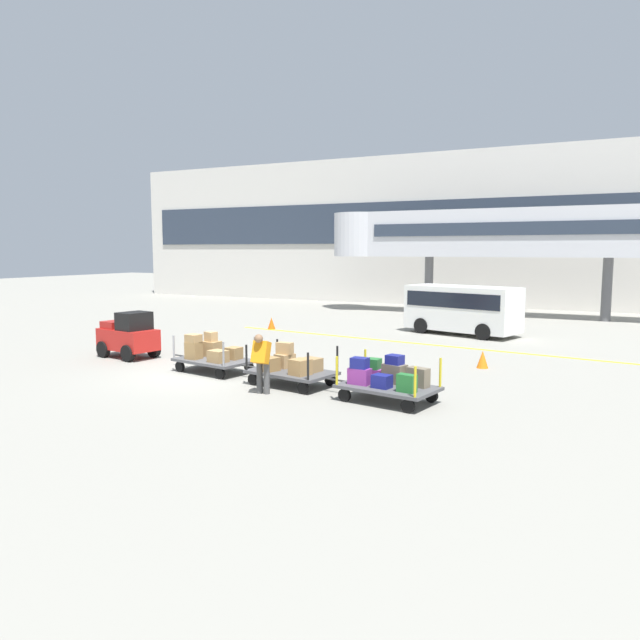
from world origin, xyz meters
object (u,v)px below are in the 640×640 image
(safety_cone_near, at_px, (483,359))
(safety_cone_far, at_px, (272,323))
(baggage_tug, at_px, (129,336))
(baggage_cart_tail, at_px, (387,380))
(baggage_cart_middle, at_px, (292,367))
(baggage_cart_lead, at_px, (212,354))
(baggage_handler, at_px, (262,361))
(shuttle_van, at_px, (462,306))

(safety_cone_near, xyz_separation_m, safety_cone_far, (-10.65, 5.05, 0.00))
(baggage_tug, bearing_deg, baggage_cart_tail, -9.99)
(baggage_cart_middle, distance_m, baggage_cart_tail, 2.95)
(baggage_tug, relative_size, baggage_cart_lead, 0.73)
(baggage_cart_tail, distance_m, safety_cone_near, 5.38)
(baggage_cart_lead, height_order, baggage_cart_middle, baggage_cart_lead)
(baggage_handler, height_order, safety_cone_far, baggage_handler)
(shuttle_van, distance_m, safety_cone_near, 7.63)
(baggage_tug, relative_size, baggage_cart_middle, 0.73)
(safety_cone_near, bearing_deg, baggage_cart_lead, -149.75)
(baggage_cart_lead, xyz_separation_m, baggage_cart_middle, (3.03, -0.54, -0.04))
(baggage_cart_middle, distance_m, safety_cone_far, 11.74)
(baggage_tug, relative_size, baggage_cart_tail, 0.73)
(safety_cone_far, bearing_deg, baggage_cart_tail, -47.56)
(baggage_handler, distance_m, shuttle_van, 13.32)
(safety_cone_far, bearing_deg, baggage_cart_lead, -69.53)
(baggage_cart_lead, height_order, safety_cone_near, baggage_cart_lead)
(baggage_cart_lead, height_order, shuttle_van, shuttle_van)
(baggage_tug, height_order, baggage_cart_tail, baggage_tug)
(baggage_cart_lead, relative_size, baggage_handler, 1.97)
(baggage_tug, bearing_deg, baggage_cart_lead, -10.28)
(safety_cone_near, bearing_deg, baggage_tug, -162.82)
(baggage_tug, height_order, baggage_handler, baggage_tug)
(baggage_handler, bearing_deg, shuttle_van, 81.18)
(baggage_handler, distance_m, safety_cone_far, 12.68)
(baggage_handler, xyz_separation_m, shuttle_van, (2.04, 13.16, 0.37))
(baggage_tug, distance_m, shuttle_van, 13.90)
(baggage_cart_middle, relative_size, shuttle_van, 0.60)
(baggage_tug, distance_m, safety_cone_far, 8.55)
(safety_cone_near, height_order, safety_cone_far, same)
(baggage_cart_middle, bearing_deg, baggage_handler, -99.12)
(baggage_cart_lead, bearing_deg, baggage_cart_tail, -9.80)
(safety_cone_near, bearing_deg, shuttle_van, 107.83)
(baggage_tug, height_order, safety_cone_far, baggage_tug)
(baggage_cart_lead, bearing_deg, safety_cone_far, 110.47)
(safety_cone_near, distance_m, safety_cone_far, 11.78)
(baggage_cart_tail, xyz_separation_m, safety_cone_near, (1.26, 5.22, -0.26))
(baggage_tug, xyz_separation_m, baggage_cart_lead, (4.02, -0.73, -0.22))
(baggage_handler, relative_size, safety_cone_near, 2.84)
(shuttle_van, bearing_deg, safety_cone_near, -72.17)
(baggage_cart_middle, height_order, baggage_cart_tail, same)
(safety_cone_near, bearing_deg, baggage_handler, -126.24)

